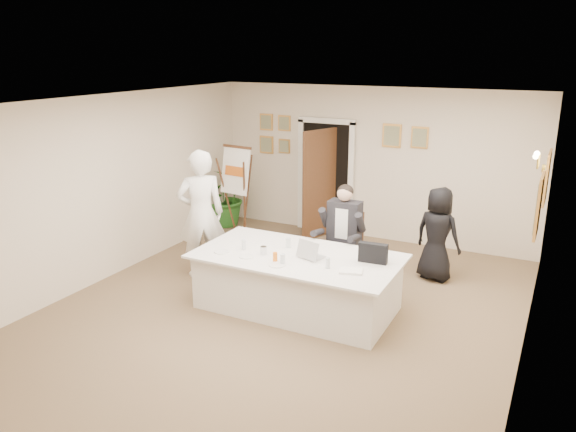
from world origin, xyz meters
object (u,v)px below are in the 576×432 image
(conference_table, at_px, (297,281))
(standing_woman, at_px, (438,234))
(oj_glass, at_px, (275,257))
(seated_man, at_px, (343,234))
(steel_jug, at_px, (264,250))
(flip_chart, at_px, (239,197))
(paper_stack, at_px, (351,271))
(laptop, at_px, (311,247))
(standing_man, at_px, (201,214))
(laptop_bag, at_px, (373,253))
(potted_palm, at_px, (227,196))

(conference_table, distance_m, standing_woman, 2.41)
(oj_glass, bearing_deg, seated_man, 76.93)
(conference_table, bearing_deg, oj_glass, -112.17)
(steel_jug, bearing_deg, flip_chart, 127.74)
(paper_stack, bearing_deg, steel_jug, 177.05)
(laptop, xyz_separation_m, steel_jug, (-0.61, -0.20, -0.08))
(standing_man, distance_m, laptop, 2.08)
(standing_woman, bearing_deg, laptop_bag, 89.70)
(laptop_bag, xyz_separation_m, oj_glass, (-1.14, -0.56, -0.07))
(potted_palm, bearing_deg, paper_stack, -38.82)
(flip_chart, bearing_deg, potted_palm, 138.70)
(seated_man, distance_m, flip_chart, 2.73)
(seated_man, relative_size, steel_jug, 13.96)
(seated_man, bearing_deg, standing_man, -174.90)
(flip_chart, relative_size, paper_stack, 6.05)
(laptop_bag, xyz_separation_m, steel_jug, (-1.41, -0.37, -0.08))
(laptop_bag, bearing_deg, potted_palm, 141.77)
(standing_man, distance_m, oj_glass, 1.87)
(seated_man, distance_m, standing_man, 2.19)
(conference_table, xyz_separation_m, paper_stack, (0.86, -0.24, 0.40))
(laptop_bag, distance_m, oj_glass, 1.27)
(seated_man, bearing_deg, paper_stack, -79.62)
(standing_woman, relative_size, steel_jug, 13.27)
(standing_woman, relative_size, paper_stack, 5.15)
(laptop, bearing_deg, oj_glass, -114.85)
(standing_man, bearing_deg, laptop, 124.43)
(flip_chart, bearing_deg, oj_glass, -50.48)
(standing_woman, height_order, steel_jug, standing_woman)
(conference_table, relative_size, standing_woman, 1.88)
(seated_man, bearing_deg, standing_woman, 15.88)
(laptop, bearing_deg, standing_woman, 72.93)
(conference_table, xyz_separation_m, oj_glass, (-0.15, -0.36, 0.45))
(flip_chart, xyz_separation_m, laptop, (2.49, -2.22, 0.12))
(laptop, relative_size, steel_jug, 3.26)
(seated_man, height_order, standing_man, standing_man)
(oj_glass, xyz_separation_m, steel_jug, (-0.27, 0.18, -0.01))
(potted_palm, relative_size, steel_jug, 10.88)
(laptop_bag, bearing_deg, standing_woman, 70.03)
(conference_table, distance_m, paper_stack, 0.97)
(potted_palm, bearing_deg, seated_man, -27.82)
(flip_chart, height_order, standing_man, standing_man)
(seated_man, relative_size, flip_chart, 0.89)
(conference_table, bearing_deg, seated_man, 79.94)
(flip_chart, relative_size, oj_glass, 13.21)
(conference_table, bearing_deg, potted_palm, 136.26)
(potted_palm, bearing_deg, laptop_bag, -33.62)
(standing_man, relative_size, laptop_bag, 5.35)
(flip_chart, bearing_deg, laptop_bag, -31.96)
(standing_woman, xyz_separation_m, potted_palm, (-4.38, 0.91, -0.13))
(conference_table, bearing_deg, steel_jug, -157.17)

